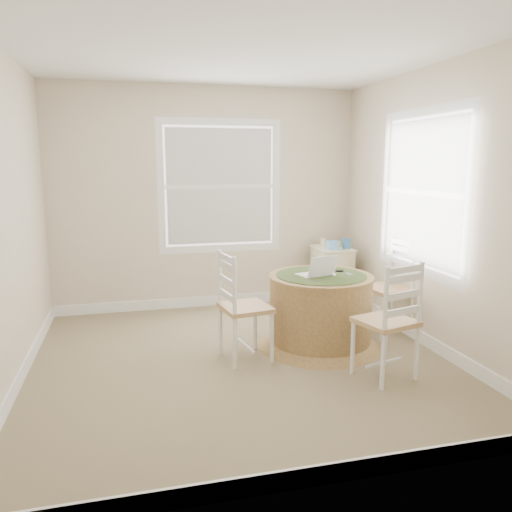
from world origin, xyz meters
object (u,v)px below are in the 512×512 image
object	(u,v)px
chair_right	(387,288)
corner_chest	(331,277)
laptop	(316,273)
chair_near	(386,321)
round_table	(320,308)
chair_left	(246,307)

from	to	relation	value
chair_right	corner_chest	size ratio (longest dim) A/B	1.32
chair_right	laptop	xyz separation A→B (m)	(-0.84, -0.19, 0.25)
chair_near	chair_right	size ratio (longest dim) A/B	1.00
laptop	round_table	bearing A→B (deg)	174.36
round_table	chair_right	world-z (taller)	chair_right
chair_near	chair_right	bearing A→B (deg)	-135.01
chair_right	chair_near	bearing A→B (deg)	-36.27
chair_near	laptop	distance (m)	0.87
chair_left	round_table	bearing A→B (deg)	-89.88
round_table	corner_chest	bearing A→B (deg)	52.01
laptop	chair_right	bearing A→B (deg)	177.03
round_table	chair_near	bearing A→B (deg)	-83.47
round_table	laptop	xyz separation A→B (m)	(-0.05, -0.01, 0.34)
chair_near	round_table	bearing A→B (deg)	-88.08
chair_right	laptop	size ratio (longest dim) A/B	2.62
chair_left	corner_chest	size ratio (longest dim) A/B	1.32
chair_left	chair_right	size ratio (longest dim) A/B	1.00
round_table	corner_chest	world-z (taller)	corner_chest
round_table	laptop	distance (m)	0.35
chair_near	laptop	world-z (taller)	chair_near
chair_left	laptop	bearing A→B (deg)	-89.92
chair_near	chair_right	world-z (taller)	same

